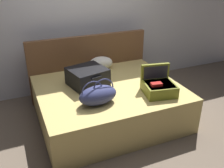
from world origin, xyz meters
TOP-DOWN VIEW (x-y plane):
  - ground_plane at (0.00, 0.00)m, footprint 12.00×12.00m
  - back_wall at (0.00, 1.65)m, footprint 8.00×0.10m
  - bed at (0.00, 0.40)m, footprint 1.98×1.64m
  - headboard at (0.00, 1.26)m, footprint 2.02×0.08m
  - hard_case_large at (-0.25, 0.58)m, footprint 0.58×0.56m
  - hard_case_medium at (0.55, -0.03)m, footprint 0.46×0.47m
  - duffel_bag at (-0.30, 0.02)m, footprint 0.52×0.33m
  - pillow_near_headboard at (0.14, 1.07)m, footprint 0.42×0.31m

SIDE VIEW (x-z plane):
  - ground_plane at x=0.00m, z-range 0.00..0.00m
  - bed at x=0.00m, z-range 0.00..0.52m
  - headboard at x=0.00m, z-range 0.00..1.06m
  - hard_case_medium at x=0.55m, z-range 0.45..0.81m
  - pillow_near_headboard at x=0.14m, z-range 0.52..0.73m
  - duffel_bag at x=-0.30m, z-range 0.48..0.81m
  - hard_case_large at x=-0.25m, z-range 0.53..0.78m
  - back_wall at x=0.00m, z-range 0.00..2.60m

